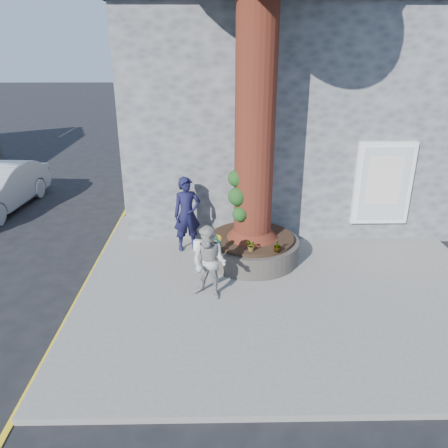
{
  "coord_description": "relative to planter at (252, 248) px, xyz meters",
  "views": [
    {
      "loc": [
        -0.06,
        -7.73,
        5.05
      ],
      "look_at": [
        0.1,
        1.53,
        1.25
      ],
      "focal_mm": 35.0,
      "sensor_mm": 36.0,
      "label": 1
    }
  ],
  "objects": [
    {
      "name": "woman",
      "position": [
        -1.02,
        -1.76,
        0.5
      ],
      "size": [
        0.96,
        0.88,
        1.59
      ],
      "primitive_type": "imported",
      "rotation": [
        0.0,
        0.0,
        -0.45
      ],
      "color": "#9E9C97",
      "rests_on": "pavement"
    },
    {
      "name": "plant_c",
      "position": [
        0.5,
        -0.85,
        0.46
      ],
      "size": [
        0.25,
        0.25,
        0.31
      ],
      "primitive_type": "imported",
      "rotation": [
        0.0,
        0.0,
        3.88
      ],
      "color": "gray",
      "rests_on": "planter"
    },
    {
      "name": "plant_d",
      "position": [
        -0.08,
        -0.81,
        0.44
      ],
      "size": [
        0.31,
        0.32,
        0.27
      ],
      "primitive_type": "imported",
      "rotation": [
        0.0,
        0.0,
        5.22
      ],
      "color": "gray",
      "rests_on": "planter"
    },
    {
      "name": "shopping_bag",
      "position": [
        -1.35,
        0.51,
        -0.15
      ],
      "size": [
        0.23,
        0.19,
        0.28
      ],
      "primitive_type": "cube",
      "rotation": [
        0.0,
        0.0,
        -0.4
      ],
      "color": "white",
      "rests_on": "pavement"
    },
    {
      "name": "yellow_line",
      "position": [
        -3.85,
        -1.0,
        -0.41
      ],
      "size": [
        0.1,
        30.0,
        0.01
      ],
      "primitive_type": "cube",
      "color": "yellow",
      "rests_on": "ground"
    },
    {
      "name": "stone_shop",
      "position": [
        1.7,
        5.2,
        2.75
      ],
      "size": [
        10.3,
        8.3,
        6.3
      ],
      "color": "#515356",
      "rests_on": "ground"
    },
    {
      "name": "plant_a",
      "position": [
        -0.85,
        -0.85,
        0.5
      ],
      "size": [
        0.25,
        0.24,
        0.39
      ],
      "primitive_type": "imported",
      "rotation": [
        0.0,
        0.0,
        0.71
      ],
      "color": "gray",
      "rests_on": "planter"
    },
    {
      "name": "ground",
      "position": [
        -0.8,
        -2.0,
        -0.41
      ],
      "size": [
        120.0,
        120.0,
        0.0
      ],
      "primitive_type": "plane",
      "color": "black",
      "rests_on": "ground"
    },
    {
      "name": "planter",
      "position": [
        0.0,
        0.0,
        0.0
      ],
      "size": [
        2.3,
        2.3,
        0.6
      ],
      "color": "black",
      "rests_on": "pavement"
    },
    {
      "name": "pavement",
      "position": [
        0.7,
        -1.0,
        -0.35
      ],
      "size": [
        9.0,
        8.0,
        0.12
      ],
      "primitive_type": "cube",
      "color": "slate",
      "rests_on": "ground"
    },
    {
      "name": "man",
      "position": [
        -1.61,
        0.6,
        0.67
      ],
      "size": [
        0.81,
        0.65,
        1.93
      ],
      "primitive_type": "imported",
      "rotation": [
        0.0,
        0.0,
        0.3
      ],
      "color": "black",
      "rests_on": "pavement"
    },
    {
      "name": "plant_b",
      "position": [
        -0.85,
        -0.85,
        0.51
      ],
      "size": [
        0.3,
        0.3,
        0.4
      ],
      "primitive_type": "imported",
      "rotation": [
        0.0,
        0.0,
        2.13
      ],
      "color": "gray",
      "rests_on": "planter"
    }
  ]
}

